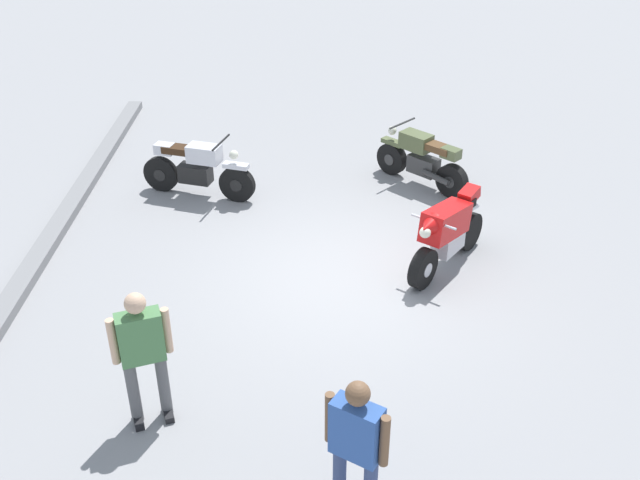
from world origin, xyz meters
TOP-DOWN VIEW (x-y plane):
  - ground_plane at (0.00, 0.00)m, footprint 40.00×40.00m
  - curb_edge at (0.00, 4.60)m, footprint 14.00×0.30m
  - motorcycle_red_sportbike at (0.31, -1.51)m, footprint 1.68×1.32m
  - motorcycle_olive_vintage at (3.05, -1.47)m, footprint 1.47×1.51m
  - motorcycle_silver_cruiser at (2.61, 2.49)m, footprint 0.90×2.04m
  - person_in_green_shirt at (-2.83, 2.22)m, footprint 0.44×0.64m
  - person_in_blue_shirt at (-4.14, 0.01)m, footprint 0.49×0.60m

SIDE VIEW (x-z plane):
  - ground_plane at x=0.00m, z-range 0.00..0.00m
  - curb_edge at x=0.00m, z-range 0.00..0.15m
  - motorcycle_olive_vintage at x=3.05m, z-range -0.05..1.02m
  - motorcycle_silver_cruiser at x=2.61m, z-range -0.02..1.06m
  - motorcycle_red_sportbike at x=0.31m, z-range 0.02..1.17m
  - person_in_blue_shirt at x=-4.14m, z-range 0.12..1.79m
  - person_in_green_shirt at x=-2.83m, z-range 0.12..1.79m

